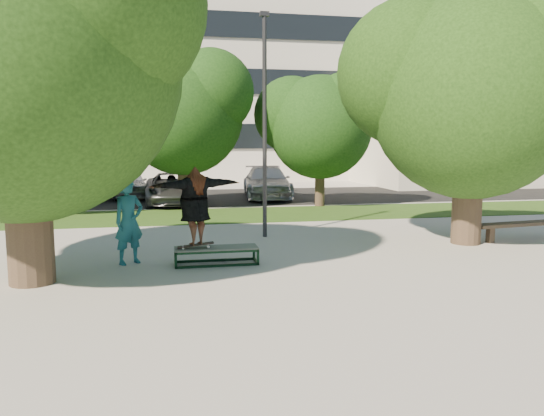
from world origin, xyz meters
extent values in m
plane|color=#A9A49C|center=(0.00, 0.00, 0.00)|extent=(120.00, 120.00, 0.00)
cube|color=#224112|center=(1.00, 9.50, 0.01)|extent=(30.00, 4.00, 0.02)
cube|color=black|center=(0.00, 16.00, 0.01)|extent=(40.00, 8.00, 0.01)
cylinder|color=#38281E|center=(-4.20, 1.00, 1.60)|extent=(0.84, 0.84, 3.20)
sphere|color=#17320D|center=(-4.20, 1.00, 4.07)|extent=(5.80, 5.80, 5.80)
cylinder|color=#38281E|center=(6.00, 3.00, 1.50)|extent=(0.76, 0.76, 3.00)
sphere|color=#17320D|center=(6.00, 3.00, 3.78)|extent=(5.20, 5.20, 5.20)
sphere|color=#17320D|center=(4.70, 3.78, 4.43)|extent=(3.90, 3.90, 3.90)
sphere|color=#17320D|center=(7.17, 2.48, 4.69)|extent=(3.64, 3.64, 3.64)
cylinder|color=#38281E|center=(-6.50, 11.00, 1.40)|extent=(0.44, 0.44, 2.80)
sphere|color=black|center=(-6.50, 11.00, 3.46)|extent=(4.40, 4.40, 4.40)
sphere|color=black|center=(-5.51, 10.56, 4.23)|extent=(3.08, 3.08, 3.08)
cylinder|color=#38281E|center=(-1.00, 12.00, 1.50)|extent=(0.50, 0.50, 3.00)
sphere|color=black|center=(-1.00, 12.00, 3.72)|extent=(4.80, 4.80, 4.80)
sphere|color=black|center=(-2.20, 12.72, 4.32)|extent=(3.60, 3.60, 3.60)
sphere|color=black|center=(0.08, 11.52, 4.56)|extent=(3.36, 3.36, 3.36)
cylinder|color=#38281E|center=(4.50, 11.50, 1.30)|extent=(0.40, 0.40, 2.60)
sphere|color=black|center=(4.50, 11.50, 3.23)|extent=(4.20, 4.20, 4.20)
sphere|color=black|center=(3.45, 12.13, 3.75)|extent=(3.15, 3.15, 3.15)
sphere|color=black|center=(5.45, 11.08, 3.96)|extent=(2.94, 2.94, 2.94)
cylinder|color=#2D2D30|center=(1.00, 5.00, 3.00)|extent=(0.12, 0.12, 6.00)
cube|color=#2D2D30|center=(1.00, 5.00, 6.05)|extent=(0.25, 0.15, 0.12)
cube|color=beige|center=(-2.00, 32.00, 8.00)|extent=(30.00, 14.00, 16.00)
cube|color=black|center=(-2.00, 24.94, 3.00)|extent=(27.60, 0.12, 1.60)
cube|color=black|center=(-2.00, 24.94, 6.50)|extent=(27.60, 0.12, 1.60)
cube|color=black|center=(-2.00, 24.94, 10.00)|extent=(27.60, 0.12, 1.60)
cube|color=beige|center=(18.00, 22.00, 4.00)|extent=(15.00, 10.00, 8.00)
cube|color=#475147|center=(-0.65, 1.89, 0.36)|extent=(1.80, 0.60, 0.03)
cylinder|color=white|center=(-1.36, 1.81, 0.40)|extent=(0.06, 0.03, 0.06)
cylinder|color=white|center=(-1.36, 1.97, 0.40)|extent=(0.06, 0.03, 0.06)
cylinder|color=white|center=(-0.82, 1.81, 0.40)|extent=(0.06, 0.03, 0.06)
cylinder|color=white|center=(-0.82, 1.97, 0.40)|extent=(0.06, 0.03, 0.06)
cube|color=black|center=(-1.09, 1.89, 0.44)|extent=(0.78, 0.20, 0.10)
imported|color=brown|center=(-1.09, 1.89, 1.29)|extent=(2.13, 1.26, 1.68)
imported|color=#1B5C68|center=(-2.50, 2.31, 0.94)|extent=(0.82, 0.75, 1.87)
cube|color=#46382A|center=(6.69, 2.95, 0.22)|extent=(0.18, 0.18, 0.43)
cube|color=#46382A|center=(7.87, 3.11, 0.46)|extent=(3.28, 0.85, 0.09)
imported|color=silver|center=(-3.50, 16.46, 0.69)|extent=(2.27, 4.26, 1.38)
imported|color=black|center=(-4.86, 15.99, 0.64)|extent=(2.09, 4.09, 1.28)
imported|color=slate|center=(-1.47, 13.50, 0.66)|extent=(2.34, 4.84, 1.33)
imported|color=#B8B7BC|center=(2.97, 15.19, 0.74)|extent=(2.53, 5.25, 1.47)
camera|label=1|loc=(-1.65, -9.46, 2.66)|focal=35.00mm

